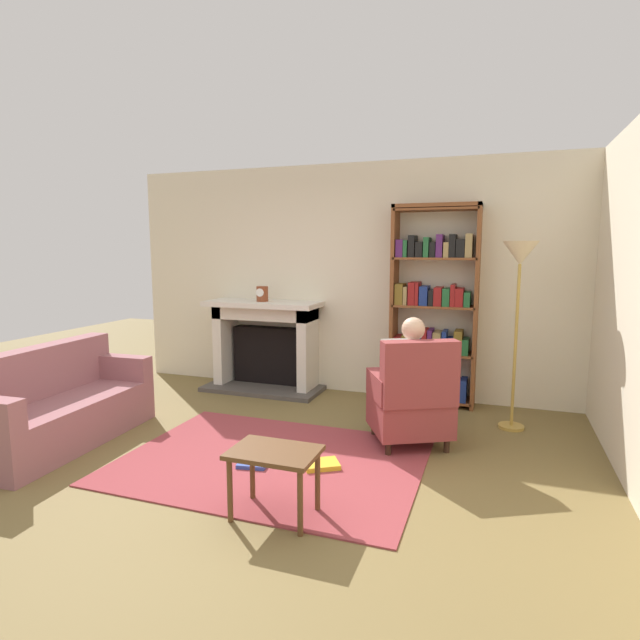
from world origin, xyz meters
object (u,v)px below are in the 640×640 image
at_px(fireplace, 266,342).
at_px(armchair_reading, 412,399).
at_px(floor_lamp, 519,270).
at_px(side_table, 274,461).
at_px(seated_reader, 408,374).
at_px(mantel_clock, 262,294).
at_px(bookshelf, 433,310).
at_px(sofa_floral, 57,408).

bearing_deg(fireplace, armchair_reading, -32.90).
relative_size(armchair_reading, floor_lamp, 0.54).
bearing_deg(side_table, seated_reader, 69.80).
distance_m(mantel_clock, floor_lamp, 2.89).
bearing_deg(seated_reader, mantel_clock, -57.04).
relative_size(mantel_clock, bookshelf, 0.08).
xyz_separation_m(fireplace, seated_reader, (1.95, -1.20, 0.04)).
bearing_deg(side_table, mantel_clock, 117.16).
xyz_separation_m(seated_reader, sofa_floral, (-2.93, -1.06, -0.30)).
distance_m(fireplace, armchair_reading, 2.40).
xyz_separation_m(sofa_floral, floor_lamp, (3.82, 1.74, 1.20)).
distance_m(fireplace, floor_lamp, 3.04).
xyz_separation_m(armchair_reading, side_table, (-0.63, -1.47, -0.05)).
distance_m(fireplace, mantel_clock, 0.61).
relative_size(fireplace, floor_lamp, 0.80).
bearing_deg(side_table, fireplace, 116.37).
bearing_deg(mantel_clock, floor_lamp, -8.33).
relative_size(fireplace, bookshelf, 0.65).
bearing_deg(sofa_floral, seated_reader, -73.24).
height_order(side_table, floor_lamp, floor_lamp).
bearing_deg(sofa_floral, side_table, -105.50).
distance_m(fireplace, seated_reader, 2.29).
relative_size(fireplace, side_table, 2.56).
xyz_separation_m(side_table, floor_lamp, (1.47, 2.26, 1.14)).
height_order(fireplace, floor_lamp, floor_lamp).
bearing_deg(bookshelf, floor_lamp, -33.31).
bearing_deg(mantel_clock, fireplace, 92.18).
distance_m(armchair_reading, sofa_floral, 3.14).
height_order(seated_reader, sofa_floral, seated_reader).
relative_size(armchair_reading, seated_reader, 0.85).
bearing_deg(fireplace, floor_lamp, -10.30).
bearing_deg(bookshelf, side_table, -102.66).
xyz_separation_m(mantel_clock, floor_lamp, (2.84, -0.42, 0.33)).
bearing_deg(mantel_clock, armchair_reading, -30.88).
height_order(mantel_clock, floor_lamp, floor_lamp).
relative_size(mantel_clock, armchair_reading, 0.19).
distance_m(fireplace, side_table, 3.10).
xyz_separation_m(seated_reader, floor_lamp, (0.89, 0.68, 0.90)).
relative_size(seated_reader, side_table, 2.04).
height_order(fireplace, mantel_clock, mantel_clock).
bearing_deg(armchair_reading, sofa_floral, -9.95).
xyz_separation_m(bookshelf, side_table, (-0.63, -2.81, -0.68)).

